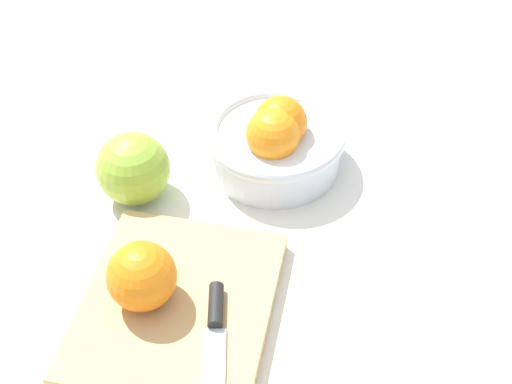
% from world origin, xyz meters
% --- Properties ---
extents(ground_plane, '(2.40, 2.40, 0.00)m').
position_xyz_m(ground_plane, '(0.00, 0.00, 0.00)').
color(ground_plane, silver).
extents(bowl, '(0.16, 0.16, 0.09)m').
position_xyz_m(bowl, '(-0.14, 0.12, 0.04)').
color(bowl, silver).
rests_on(bowl, ground_plane).
extents(cutting_board, '(0.22, 0.20, 0.02)m').
position_xyz_m(cutting_board, '(0.08, 0.05, 0.01)').
color(cutting_board, tan).
rests_on(cutting_board, ground_plane).
extents(orange_on_board, '(0.06, 0.06, 0.06)m').
position_xyz_m(orange_on_board, '(0.08, 0.02, 0.05)').
color(orange_on_board, orange).
rests_on(orange_on_board, cutting_board).
extents(knife, '(0.16, 0.03, 0.01)m').
position_xyz_m(knife, '(0.12, 0.09, 0.02)').
color(knife, silver).
rests_on(knife, cutting_board).
extents(apple_mid_left, '(0.08, 0.08, 0.08)m').
position_xyz_m(apple_mid_left, '(-0.07, -0.03, 0.04)').
color(apple_mid_left, '#8EB738').
rests_on(apple_mid_left, ground_plane).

